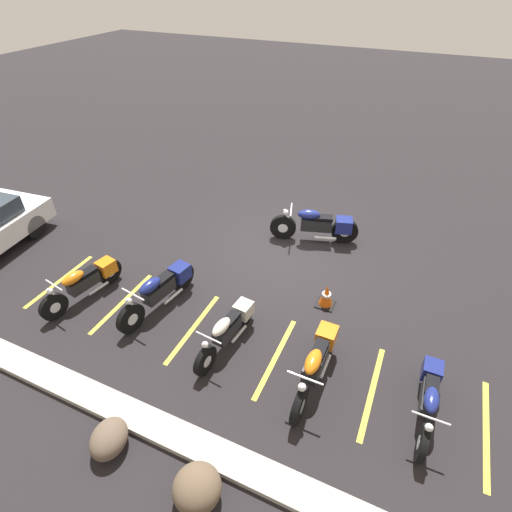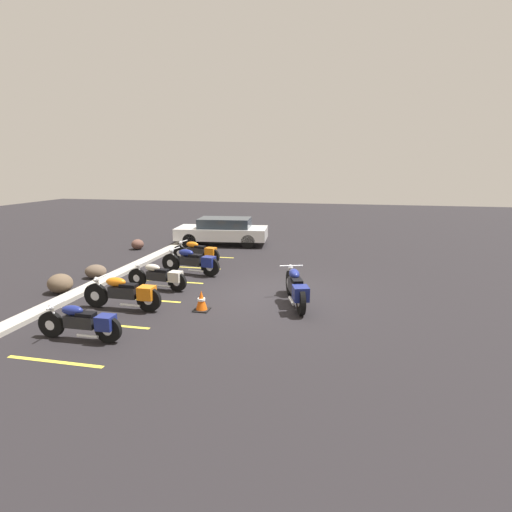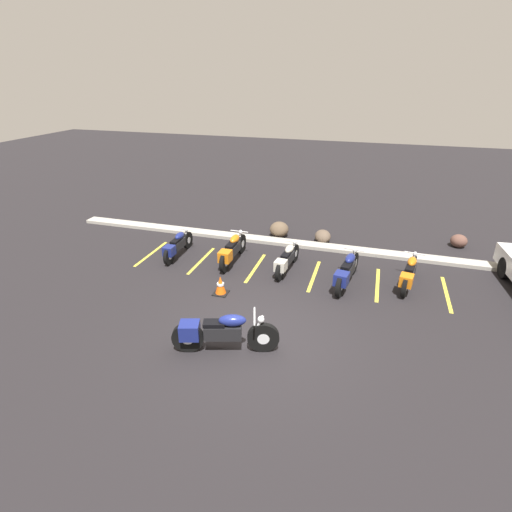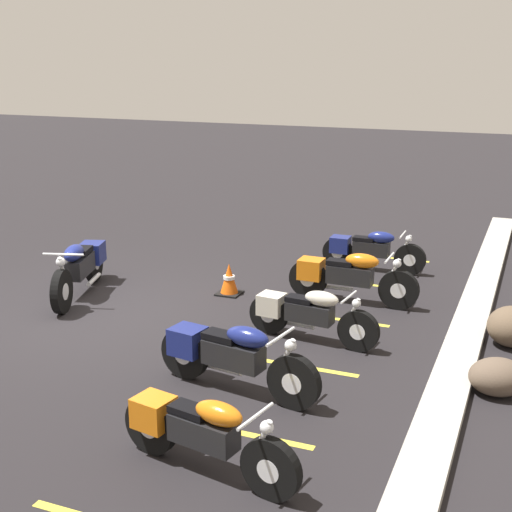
{
  "view_description": "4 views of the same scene",
  "coord_description": "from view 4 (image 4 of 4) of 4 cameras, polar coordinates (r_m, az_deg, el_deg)",
  "views": [
    {
      "loc": [
        -2.82,
        8.18,
        6.3
      ],
      "look_at": [
        0.06,
        1.77,
        0.99
      ],
      "focal_mm": 28.0,
      "sensor_mm": 36.0,
      "label": 1
    },
    {
      "loc": [
        -10.98,
        -1.9,
        3.71
      ],
      "look_at": [
        0.58,
        0.59,
        1.04
      ],
      "focal_mm": 28.0,
      "sensor_mm": 36.0,
      "label": 2
    },
    {
      "loc": [
        2.22,
        -7.46,
        5.68
      ],
      "look_at": [
        -0.68,
        2.07,
        1.07
      ],
      "focal_mm": 28.0,
      "sensor_mm": 36.0,
      "label": 3
    },
    {
      "loc": [
        9.03,
        6.41,
        4.0
      ],
      "look_at": [
        -1.13,
        2.27,
        0.87
      ],
      "focal_mm": 50.0,
      "sensor_mm": 36.0,
      "label": 4
    }
  ],
  "objects": [
    {
      "name": "parked_bike_3",
      "position": [
        8.75,
        -2.17,
        -7.9
      ],
      "size": [
        0.74,
        2.23,
        0.88
      ],
      "rotation": [
        0.0,
        0.0,
        1.41
      ],
      "color": "black",
      "rests_on": "ground"
    },
    {
      "name": "parked_bike_4",
      "position": [
        7.2,
        -4.6,
        -13.82
      ],
      "size": [
        0.72,
        2.06,
        0.82
      ],
      "rotation": [
        0.0,
        0.0,
        1.38
      ],
      "color": "black",
      "rests_on": "ground"
    },
    {
      "name": "parked_bike_0",
      "position": [
        13.7,
        8.97,
        0.54
      ],
      "size": [
        0.56,
        1.98,
        0.78
      ],
      "rotation": [
        0.0,
        0.0,
        1.58
      ],
      "color": "black",
      "rests_on": "ground"
    },
    {
      "name": "stall_line_0",
      "position": [
        14.76,
        9.66,
        -0.04
      ],
      "size": [
        0.1,
        2.1,
        0.0
      ],
      "primitive_type": "cube",
      "color": "gold",
      "rests_on": "ground"
    },
    {
      "name": "motorcycle_navy_featured",
      "position": [
        12.55,
        -13.85,
        -0.77
      ],
      "size": [
        2.31,
        0.99,
        0.94
      ],
      "rotation": [
        0.0,
        0.0,
        0.3
      ],
      "color": "black",
      "rests_on": "ground"
    },
    {
      "name": "stall_line_2",
      "position": [
        11.3,
        5.4,
        -4.88
      ],
      "size": [
        0.1,
        2.1,
        0.0
      ],
      "primitive_type": "cube",
      "color": "gold",
      "rests_on": "ground"
    },
    {
      "name": "parked_bike_2",
      "position": [
        10.25,
        4.02,
        -4.58
      ],
      "size": [
        0.59,
        2.0,
        0.79
      ],
      "rotation": [
        0.0,
        0.0,
        1.46
      ],
      "color": "black",
      "rests_on": "ground"
    },
    {
      "name": "stall_line_1",
      "position": [
        13.01,
        7.82,
        -2.14
      ],
      "size": [
        0.1,
        2.1,
        0.0
      ],
      "primitive_type": "cube",
      "color": "gold",
      "rests_on": "ground"
    },
    {
      "name": "landscape_rock_1",
      "position": [
        9.21,
        18.79,
        -9.14
      ],
      "size": [
        0.74,
        0.84,
        0.46
      ],
      "primitive_type": "ellipsoid",
      "rotation": [
        0.0,
        0.0,
        1.87
      ],
      "color": "brown",
      "rests_on": "ground"
    },
    {
      "name": "traffic_cone",
      "position": [
        12.23,
        -2.16,
        -1.92
      ],
      "size": [
        0.4,
        0.4,
        0.55
      ],
      "color": "black",
      "rests_on": "ground"
    },
    {
      "name": "concrete_curb",
      "position": [
        9.88,
        15.78,
        -8.22
      ],
      "size": [
        18.0,
        0.5,
        0.12
      ],
      "primitive_type": "cube",
      "color": "#A8A399",
      "rests_on": "ground"
    },
    {
      "name": "ground",
      "position": [
        11.77,
        -12.43,
        -4.34
      ],
      "size": [
        60.0,
        60.0,
        0.0
      ],
      "primitive_type": "plane",
      "color": "black"
    },
    {
      "name": "stall_line_3",
      "position": [
        9.65,
        2.1,
        -8.57
      ],
      "size": [
        0.1,
        2.1,
        0.0
      ],
      "primitive_type": "cube",
      "color": "gold",
      "rests_on": "ground"
    },
    {
      "name": "parked_bike_1",
      "position": [
        11.87,
        7.22,
        -1.57
      ],
      "size": [
        0.62,
        2.2,
        0.86
      ],
      "rotation": [
        0.0,
        0.0,
        1.56
      ],
      "color": "black",
      "rests_on": "ground"
    },
    {
      "name": "stall_line_4",
      "position": [
        8.1,
        -2.61,
        -13.67
      ],
      "size": [
        0.1,
        2.1,
        0.0
      ],
      "primitive_type": "cube",
      "color": "gold",
      "rests_on": "ground"
    }
  ]
}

